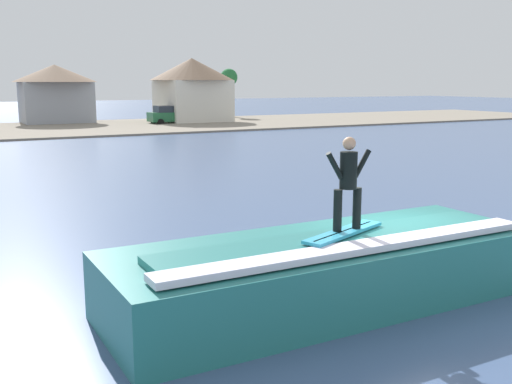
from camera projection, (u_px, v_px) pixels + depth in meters
The scene contains 9 objects.
ground_plane at pixel (391, 282), 12.47m from camera, with size 260.00×260.00×0.00m, color #415882.
wave_crest at pixel (328, 270), 11.17m from camera, with size 8.39×2.87×1.37m.
surfboard at pixel (344, 232), 10.93m from camera, with size 2.13×1.14×0.06m.
surfer at pixel (348, 179), 10.84m from camera, with size 1.00×0.32×1.72m.
shoreline_bank at pixel (38, 129), 51.76m from camera, with size 120.00×18.65×0.16m.
car_far_shore at pixel (170, 115), 58.81m from camera, with size 4.24×2.29×1.86m.
house_gabled_white at pixel (192, 86), 61.66m from camera, with size 8.71×8.71×6.58m.
house_small_cottage at pixel (56, 90), 59.26m from camera, with size 8.18×8.18×5.86m.
tree_tall_bare at pixel (229, 80), 69.49m from camera, with size 2.01×2.01×5.70m.
Camera 1 is at (-8.20, -9.11, 4.12)m, focal length 41.77 mm.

